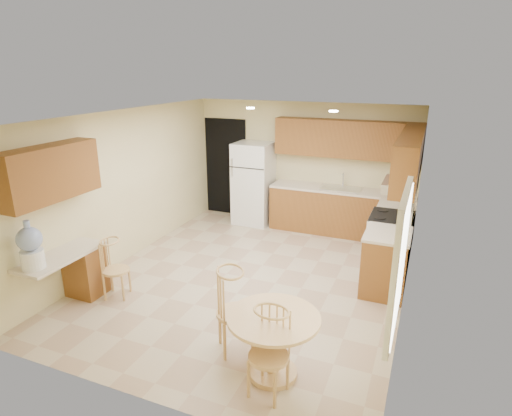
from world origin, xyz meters
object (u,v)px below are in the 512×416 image
at_px(stove, 389,242).
at_px(chair_desk, 111,265).
at_px(chair_table_b, 265,351).
at_px(chair_table_a, 232,307).
at_px(dining_table, 273,337).
at_px(water_crock, 31,247).
at_px(refrigerator, 254,183).

xyz_separation_m(stove, chair_desk, (-3.47, -2.47, 0.05)).
bearing_deg(chair_table_b, chair_table_a, -33.68).
relative_size(dining_table, water_crock, 1.55).
height_order(refrigerator, chair_table_a, refrigerator).
bearing_deg(stove, chair_desk, -144.56).
bearing_deg(refrigerator, stove, -22.99).
height_order(chair_table_a, water_crock, water_crock).
distance_m(dining_table, water_crock, 3.15).
xyz_separation_m(refrigerator, chair_table_a, (1.49, -4.17, -0.23)).
height_order(dining_table, chair_desk, chair_desk).
distance_m(refrigerator, water_crock, 4.64).
height_order(chair_table_b, water_crock, water_crock).
bearing_deg(stove, dining_table, -105.12).
bearing_deg(chair_desk, water_crock, -46.75).
bearing_deg(chair_table_a, chair_table_b, 12.98).
relative_size(refrigerator, chair_table_a, 1.68).
distance_m(refrigerator, stove, 3.15).
relative_size(stove, chair_table_a, 1.08).
relative_size(chair_table_b, chair_desk, 1.08).
height_order(stove, chair_table_a, stove).
height_order(stove, chair_table_b, stove).
distance_m(refrigerator, dining_table, 4.80).
height_order(chair_desk, water_crock, water_crock).
bearing_deg(water_crock, dining_table, 3.56).
xyz_separation_m(refrigerator, water_crock, (-1.05, -4.52, 0.21)).
bearing_deg(chair_table_b, refrigerator, -59.15).
height_order(stove, dining_table, stove).
bearing_deg(chair_table_a, water_crock, -118.71).
bearing_deg(refrigerator, water_crock, -103.08).
xyz_separation_m(refrigerator, chair_desk, (-0.60, -3.69, -0.33)).
xyz_separation_m(stove, chair_table_a, (-1.39, -2.95, 0.14)).
bearing_deg(dining_table, water_crock, -176.44).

